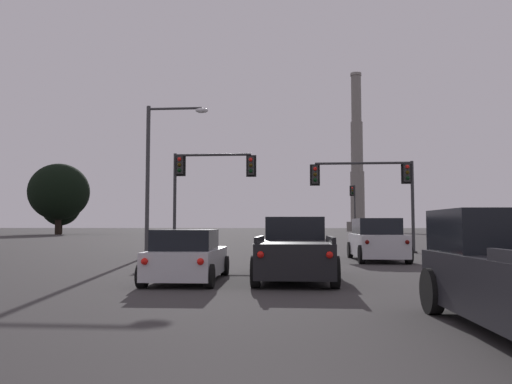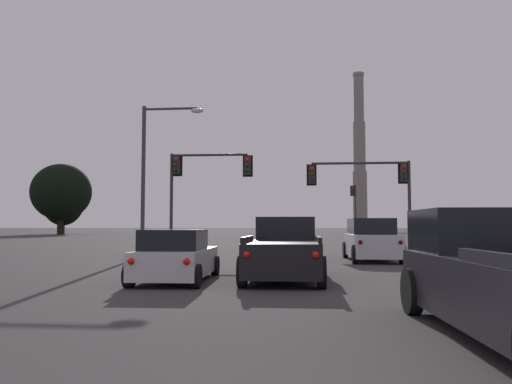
# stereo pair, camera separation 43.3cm
# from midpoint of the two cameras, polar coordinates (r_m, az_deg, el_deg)

# --- Properties ---
(suv_right_lane_front) EXTENTS (2.16, 4.93, 1.86)m
(suv_right_lane_front) POSITION_cam_midpoint_polar(r_m,az_deg,el_deg) (22.75, 13.54, -5.38)
(suv_right_lane_front) COLOR silver
(suv_right_lane_front) RESTS_ON ground_plane
(pickup_truck_center_lane_second) EXTENTS (2.19, 5.51, 1.82)m
(pickup_truck_center_lane_second) POSITION_cam_midpoint_polar(r_m,az_deg,el_deg) (15.00, 4.13, -6.68)
(pickup_truck_center_lane_second) COLOR black
(pickup_truck_center_lane_second) RESTS_ON ground_plane
(hatchback_left_lane_second) EXTENTS (2.00, 4.14, 1.44)m
(hatchback_left_lane_second) POSITION_cam_midpoint_polar(r_m,az_deg,el_deg) (14.17, -8.22, -7.39)
(hatchback_left_lane_second) COLOR silver
(hatchback_left_lane_second) RESTS_ON ground_plane
(traffic_light_overhead_right) EXTENTS (5.98, 0.50, 5.22)m
(traffic_light_overhead_right) POSITION_cam_midpoint_polar(r_m,az_deg,el_deg) (29.26, 13.64, 1.10)
(traffic_light_overhead_right) COLOR #2D2D30
(traffic_light_overhead_right) RESTS_ON ground_plane
(traffic_light_overhead_left) EXTENTS (4.88, 0.50, 5.69)m
(traffic_light_overhead_left) POSITION_cam_midpoint_polar(r_m,az_deg,el_deg) (28.72, -6.17, 1.74)
(traffic_light_overhead_left) COLOR #2D2D30
(traffic_light_overhead_left) RESTS_ON ground_plane
(traffic_light_far_right) EXTENTS (0.78, 0.50, 6.42)m
(traffic_light_far_right) POSITION_cam_midpoint_polar(r_m,az_deg,el_deg) (61.26, 11.38, -1.30)
(traffic_light_far_right) COLOR #2D2D30
(traffic_light_far_right) RESTS_ON ground_plane
(street_lamp) EXTENTS (3.13, 0.36, 7.55)m
(street_lamp) POSITION_cam_midpoint_polar(r_m,az_deg,el_deg) (25.41, -11.13, 3.36)
(street_lamp) COLOR #38383A
(street_lamp) RESTS_ON ground_plane
(smokestack) EXTENTS (5.79, 5.79, 41.71)m
(smokestack) POSITION_cam_midpoint_polar(r_m,az_deg,el_deg) (132.73, 11.86, 2.66)
(smokestack) COLOR slate
(smokestack) RESTS_ON ground_plane
(treeline_right_mid) EXTENTS (10.32, 9.29, 12.17)m
(treeline_right_mid) POSITION_cam_midpoint_polar(r_m,az_deg,el_deg) (92.01, -21.25, -0.00)
(treeline_right_mid) COLOR black
(treeline_right_mid) RESTS_ON ground_plane
(treeline_far_right) EXTENTS (7.44, 6.70, 10.13)m
(treeline_far_right) POSITION_cam_midpoint_polar(r_m,az_deg,el_deg) (96.01, -21.05, -1.04)
(treeline_far_right) COLOR black
(treeline_far_right) RESTS_ON ground_plane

